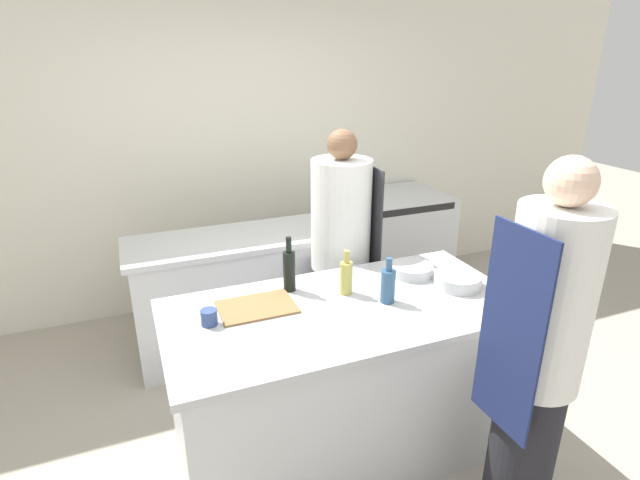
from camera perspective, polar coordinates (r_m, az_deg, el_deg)
The scene contains 14 objects.
ground_plane at distance 3.18m, azimuth 2.55°, elevation -22.07°, with size 16.00×16.00×0.00m, color #A89E8E.
wall_back at distance 4.41m, azimuth -8.85°, elevation 10.74°, with size 8.00×0.06×2.80m.
prep_counter at distance 2.89m, azimuth 2.70°, elevation -15.48°, with size 1.88×0.92×0.90m.
pass_counter at distance 3.84m, azimuth -7.47°, elevation -5.68°, with size 1.81×0.62×0.90m.
oven_range at distance 4.74m, azimuth 8.01°, elevation -0.29°, with size 0.97×0.75×0.93m.
chef_at_prep_near at distance 2.37m, azimuth 23.50°, elevation -12.98°, with size 0.36×0.34×1.81m.
chef_at_stove at distance 3.38m, azimuth 2.40°, elevation -1.98°, with size 0.41×0.39×1.71m.
bottle_olive_oil at distance 2.74m, azimuth 3.01°, elevation -4.20°, with size 0.07×0.07×0.25m.
bottle_vinegar at distance 2.67m, azimuth 7.77°, elevation -5.09°, with size 0.08×0.08×0.25m.
bottle_wine at distance 2.76m, azimuth -3.54°, elevation -3.39°, with size 0.07×0.07×0.32m.
bowl_mixing_large at distance 2.94m, azimuth 15.48°, elevation -4.47°, with size 0.26×0.26×0.07m.
bowl_prep_small at distance 3.03m, azimuth 10.47°, elevation -3.38°, with size 0.25×0.25×0.06m.
cup at distance 2.52m, azimuth -12.56°, elevation -8.62°, with size 0.08×0.08×0.08m.
cutting_board at distance 2.65m, azimuth -7.23°, elevation -7.59°, with size 0.39×0.28×0.01m.
Camera 1 is at (-0.99, -2.10, 2.17)m, focal length 28.00 mm.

